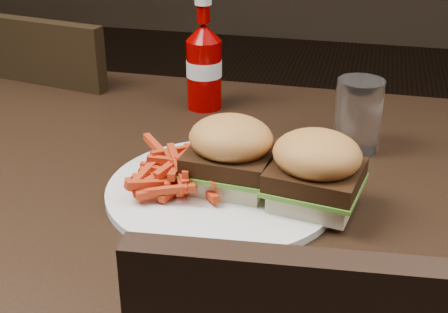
% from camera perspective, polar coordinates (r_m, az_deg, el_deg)
% --- Properties ---
extents(dining_table, '(1.20, 0.80, 0.04)m').
position_cam_1_polar(dining_table, '(0.88, -3.56, -2.78)').
color(dining_table, black).
rests_on(dining_table, ground).
extents(chair_far, '(0.48, 0.48, 0.04)m').
position_cam_1_polar(chair_far, '(1.57, -12.06, -2.11)').
color(chair_far, black).
rests_on(chair_far, ground).
extents(plate, '(0.30, 0.30, 0.01)m').
position_cam_1_polar(plate, '(0.82, -0.17, -3.12)').
color(plate, white).
rests_on(plate, dining_table).
extents(sandwich_half_a, '(0.10, 0.10, 0.03)m').
position_cam_1_polar(sandwich_half_a, '(0.82, 0.61, -1.96)').
color(sandwich_half_a, '#F6EABF').
rests_on(sandwich_half_a, plate).
extents(sandwich_half_b, '(0.11, 0.11, 0.03)m').
position_cam_1_polar(sandwich_half_b, '(0.78, 8.24, -3.56)').
color(sandwich_half_b, beige).
rests_on(sandwich_half_b, plate).
extents(fries_pile, '(0.15, 0.15, 0.05)m').
position_cam_1_polar(fries_pile, '(0.82, -4.31, -1.20)').
color(fries_pile, '#B93212').
rests_on(fries_pile, plate).
extents(ketchup_bottle, '(0.06, 0.06, 0.12)m').
position_cam_1_polar(ketchup_bottle, '(1.08, -1.82, 7.48)').
color(ketchup_bottle, '#810000').
rests_on(ketchup_bottle, dining_table).
extents(tumbler, '(0.07, 0.07, 0.11)m').
position_cam_1_polar(tumbler, '(0.95, 12.17, 3.72)').
color(tumbler, white).
rests_on(tumbler, dining_table).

